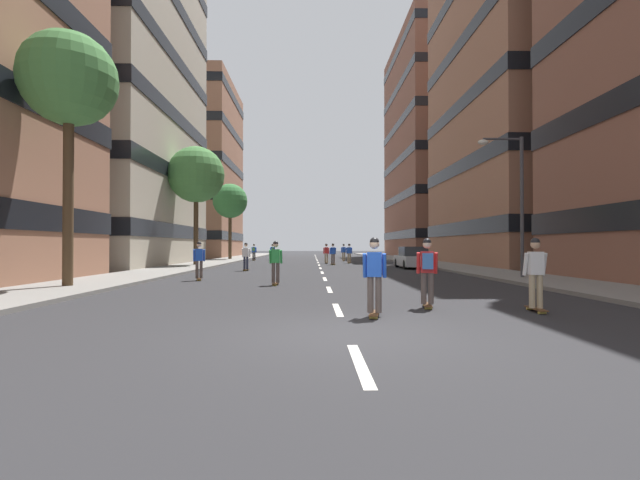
% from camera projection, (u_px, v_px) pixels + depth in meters
% --- Properties ---
extents(ground_plane, '(184.46, 184.46, 0.00)m').
position_uv_depth(ground_plane, '(319.00, 264.00, 38.67)').
color(ground_plane, '#28282B').
extents(sidewalk_left, '(3.68, 84.54, 0.14)m').
position_uv_depth(sidewalk_left, '(219.00, 261.00, 42.32)').
color(sidewalk_left, gray).
rests_on(sidewalk_left, ground_plane).
extents(sidewalk_right, '(3.68, 84.54, 0.14)m').
position_uv_depth(sidewalk_right, '(416.00, 261.00, 42.70)').
color(sidewalk_right, gray).
rests_on(sidewalk_right, ground_plane).
extents(lane_markings, '(0.16, 72.20, 0.01)m').
position_uv_depth(lane_markings, '(318.00, 263.00, 40.93)').
color(lane_markings, silver).
rests_on(lane_markings, ground_plane).
extents(building_left_mid, '(16.44, 18.91, 27.27)m').
position_uv_depth(building_left_mid, '(76.00, 94.00, 35.39)').
color(building_left_mid, '#B2A893').
rests_on(building_left_mid, ground_plane).
extents(building_left_far, '(16.44, 16.53, 23.82)m').
position_uv_depth(building_left_far, '(174.00, 170.00, 60.78)').
color(building_left_far, '#9E6B51').
rests_on(building_left_far, ground_plane).
extents(building_right_mid, '(16.44, 18.44, 29.70)m').
position_uv_depth(building_right_mid, '(557.00, 83.00, 36.19)').
color(building_right_mid, '#9E6B51').
rests_on(building_right_mid, ground_plane).
extents(building_right_far, '(16.44, 21.62, 30.42)m').
position_uv_depth(building_right_far, '(455.00, 147.00, 61.61)').
color(building_right_far, brown).
rests_on(building_right_far, ground_plane).
extents(parked_car_near, '(1.82, 4.40, 1.52)m').
position_uv_depth(parked_car_near, '(412.00, 258.00, 30.91)').
color(parked_car_near, '#B2B7BF').
rests_on(parked_car_near, ground_plane).
extents(street_tree_near, '(3.38, 3.38, 9.23)m').
position_uv_depth(street_tree_near, '(69.00, 81.00, 16.10)').
color(street_tree_near, '#4C3823').
rests_on(street_tree_near, sidewalk_left).
extents(street_tree_mid, '(3.75, 3.75, 8.20)m').
position_uv_depth(street_tree_mid, '(230.00, 201.00, 48.15)').
color(street_tree_mid, '#4C3823').
rests_on(street_tree_mid, sidewalk_left).
extents(street_tree_far, '(4.30, 4.30, 9.06)m').
position_uv_depth(street_tree_far, '(196.00, 175.00, 33.92)').
color(street_tree_far, '#4C3823').
rests_on(street_tree_far, sidewalk_left).
extents(streetlamp_right, '(2.13, 0.30, 6.50)m').
position_uv_depth(streetlamp_right, '(514.00, 191.00, 20.46)').
color(streetlamp_right, '#3F3F44').
rests_on(streetlamp_right, sidewalk_right).
extents(skater_0, '(0.57, 0.92, 1.78)m').
position_uv_depth(skater_0, '(349.00, 252.00, 39.59)').
color(skater_0, brown).
rests_on(skater_0, ground_plane).
extents(skater_1, '(0.57, 0.92, 1.78)m').
position_uv_depth(skater_1, '(199.00, 259.00, 20.16)').
color(skater_1, brown).
rests_on(skater_1, ground_plane).
extents(skater_2, '(0.57, 0.92, 1.78)m').
position_uv_depth(skater_2, '(333.00, 253.00, 36.45)').
color(skater_2, brown).
rests_on(skater_2, ground_plane).
extents(skater_3, '(0.55, 0.91, 1.78)m').
position_uv_depth(skater_3, '(536.00, 271.00, 10.58)').
color(skater_3, brown).
rests_on(skater_3, ground_plane).
extents(skater_4, '(0.57, 0.92, 1.78)m').
position_uv_depth(skater_4, '(374.00, 273.00, 9.87)').
color(skater_4, brown).
rests_on(skater_4, ground_plane).
extents(skater_5, '(0.54, 0.91, 1.78)m').
position_uv_depth(skater_5, '(276.00, 261.00, 17.75)').
color(skater_5, brown).
rests_on(skater_5, ground_plane).
extents(skater_6, '(0.53, 0.90, 1.78)m').
position_uv_depth(skater_6, '(326.00, 252.00, 39.01)').
color(skater_6, brown).
rests_on(skater_6, ground_plane).
extents(skater_7, '(0.54, 0.91, 1.78)m').
position_uv_depth(skater_7, '(344.00, 252.00, 45.08)').
color(skater_7, brown).
rests_on(skater_7, ground_plane).
extents(skater_8, '(0.55, 0.92, 1.78)m').
position_uv_depth(skater_8, '(246.00, 255.00, 27.77)').
color(skater_8, brown).
rests_on(skater_8, ground_plane).
extents(skater_9, '(0.56, 0.92, 1.78)m').
position_uv_depth(skater_9, '(427.00, 268.00, 11.28)').
color(skater_9, brown).
rests_on(skater_9, ground_plane).
extents(skater_10, '(0.57, 0.92, 1.78)m').
position_uv_depth(skater_10, '(273.00, 251.00, 48.16)').
color(skater_10, brown).
rests_on(skater_10, ground_plane).
extents(skater_11, '(0.55, 0.91, 1.78)m').
position_uv_depth(skater_11, '(254.00, 251.00, 46.93)').
color(skater_11, brown).
rests_on(skater_11, ground_plane).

